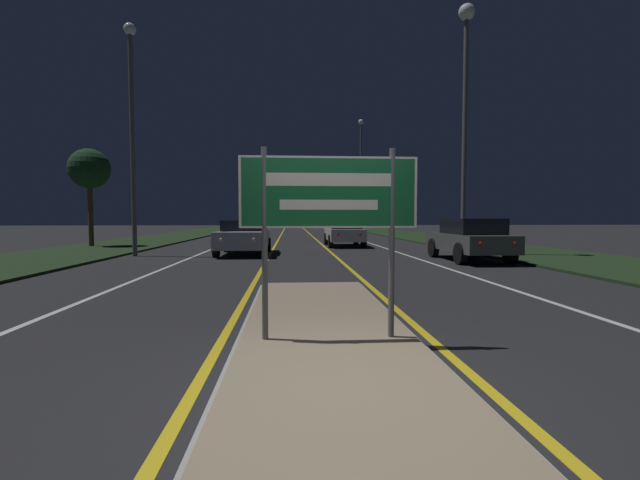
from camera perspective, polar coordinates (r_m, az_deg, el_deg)
The scene contains 18 objects.
ground_plane at distance 3.84m, azimuth 3.18°, elevation -20.20°, with size 160.00×160.00×0.00m, color #232326.
median_island at distance 5.18m, azimuth 1.17°, elevation -13.53°, with size 2.20×8.71×0.10m.
verge_left at distance 25.23m, azimuth -24.95°, elevation -0.61°, with size 5.00×100.00×0.08m.
verge_right at distance 25.56m, azimuth 18.98°, elevation -0.44°, with size 5.00×100.00×0.08m.
centre_line_yellow_left at distance 28.56m, azimuth -5.62°, elevation -0.02°, with size 0.12×70.00×0.01m.
centre_line_yellow_right at distance 28.60m, azimuth -0.43°, elevation -0.00°, with size 0.12×70.00×0.01m.
lane_line_white_left at distance 28.79m, azimuth -11.41°, elevation -0.04°, with size 0.12×70.00×0.01m.
lane_line_white_right at distance 28.92m, azimuth 5.33°, elevation 0.02°, with size 0.12×70.00×0.01m.
edge_line_white_left at distance 29.33m, azimuth -17.23°, elevation -0.06°, with size 0.10×70.00×0.01m.
edge_line_white_right at distance 29.55m, azimuth 11.08°, elevation 0.04°, with size 0.10×70.00×0.01m.
highway_sign at distance 4.96m, azimuth 1.19°, elevation 5.04°, with size 2.06×0.07×2.22m.
streetlight_left_near at distance 18.60m, azimuth -23.79°, elevation 14.95°, with size 0.46×0.46×8.92m.
streetlight_right_near at distance 18.50m, azimuth 18.82°, elevation 19.25°, with size 0.62×0.62×9.70m.
streetlight_right_far at distance 43.91m, azimuth 5.46°, elevation 10.30°, with size 0.52×0.52×11.34m.
car_receding_0 at distance 15.86m, azimuth 19.33°, elevation 0.21°, with size 1.87×4.24×1.48m.
car_receding_1 at distance 22.45m, azimuth 3.24°, elevation 1.01°, with size 1.88×4.12×1.35m.
car_approaching_0 at distance 17.88m, azimuth -10.08°, elevation 0.51°, with size 2.04×4.36×1.40m.
roadside_palm_left at distance 24.48m, azimuth -28.39°, elevation 8.26°, with size 1.98×1.98×4.86m.
Camera 1 is at (-0.44, -3.51, 1.52)m, focal length 24.00 mm.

